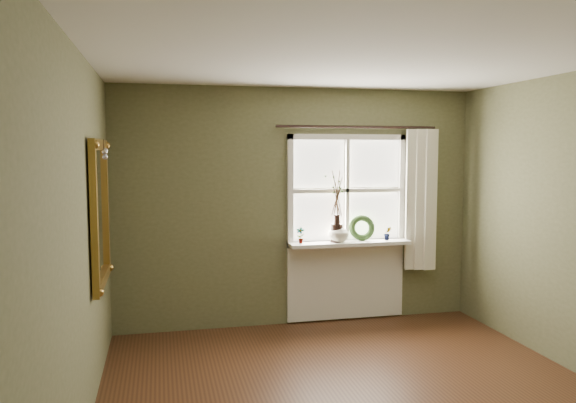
% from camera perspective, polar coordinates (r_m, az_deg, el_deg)
% --- Properties ---
extents(ceiling, '(4.50, 4.50, 0.00)m').
position_cam_1_polar(ceiling, '(4.04, 9.10, 14.78)').
color(ceiling, silver).
rests_on(ceiling, ground).
extents(wall_back, '(4.00, 0.10, 2.60)m').
position_cam_1_polar(wall_back, '(6.21, 0.96, -0.54)').
color(wall_back, '#626341').
rests_on(wall_back, ground).
extents(wall_left, '(0.10, 4.50, 2.60)m').
position_cam_1_polar(wall_left, '(3.80, -21.38, -4.61)').
color(wall_left, '#626341').
rests_on(wall_left, ground).
extents(window_frame, '(1.36, 0.06, 1.24)m').
position_cam_1_polar(window_frame, '(6.29, 5.99, 1.14)').
color(window_frame, white).
rests_on(window_frame, wall_back).
extents(window_sill, '(1.36, 0.26, 0.04)m').
position_cam_1_polar(window_sill, '(6.25, 6.26, -4.24)').
color(window_sill, white).
rests_on(window_sill, wall_back).
extents(window_apron, '(1.36, 0.04, 0.88)m').
position_cam_1_polar(window_apron, '(6.44, 5.90, -7.95)').
color(window_apron, white).
rests_on(window_apron, ground).
extents(dark_jug, '(0.16, 0.16, 0.20)m').
position_cam_1_polar(dark_jug, '(6.19, 4.97, -3.19)').
color(dark_jug, black).
rests_on(dark_jug, window_sill).
extents(cream_vase, '(0.29, 0.29, 0.23)m').
position_cam_1_polar(cream_vase, '(6.19, 5.15, -3.05)').
color(cream_vase, beige).
rests_on(cream_vase, window_sill).
extents(wreath, '(0.31, 0.18, 0.30)m').
position_cam_1_polar(wreath, '(6.32, 7.51, -2.95)').
color(wreath, '#2B471F').
rests_on(wreath, window_sill).
extents(potted_plant_left, '(0.11, 0.10, 0.18)m').
position_cam_1_polar(potted_plant_left, '(6.07, 1.27, -3.45)').
color(potted_plant_left, '#2B471F').
rests_on(potted_plant_left, window_sill).
extents(potted_plant_right, '(0.09, 0.08, 0.15)m').
position_cam_1_polar(potted_plant_right, '(6.40, 10.08, -3.20)').
color(potted_plant_right, '#2B471F').
rests_on(potted_plant_right, window_sill).
extents(curtain, '(0.36, 0.12, 1.59)m').
position_cam_1_polar(curtain, '(6.53, 13.26, 0.17)').
color(curtain, silver).
rests_on(curtain, wall_back).
extents(curtain_rod, '(1.84, 0.03, 0.03)m').
position_cam_1_polar(curtain_rod, '(6.25, 7.10, 7.53)').
color(curtain_rod, black).
rests_on(curtain_rod, wall_back).
extents(gilt_mirror, '(0.10, 1.00, 1.19)m').
position_cam_1_polar(gilt_mirror, '(4.83, -18.56, -1.04)').
color(gilt_mirror, white).
rests_on(gilt_mirror, wall_left).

